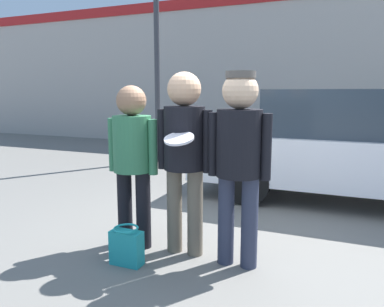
{
  "coord_description": "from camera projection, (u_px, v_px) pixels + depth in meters",
  "views": [
    {
      "loc": [
        1.17,
        -3.53,
        1.58
      ],
      "look_at": [
        -0.26,
        -0.13,
        0.97
      ],
      "focal_mm": 35.0,
      "sensor_mm": 36.0,
      "label": 1
    }
  ],
  "objects": [
    {
      "name": "person_right",
      "position": [
        239.0,
        150.0,
        3.29
      ],
      "size": [
        0.57,
        0.4,
        1.75
      ],
      "color": "#2D3347",
      "rests_on": "ground"
    },
    {
      "name": "person_left",
      "position": [
        133.0,
        152.0,
        3.74
      ],
      "size": [
        0.55,
        0.38,
        1.64
      ],
      "color": "black",
      "rests_on": "ground"
    },
    {
      "name": "ground_plane",
      "position": [
        219.0,
        244.0,
        3.91
      ],
      "size": [
        56.0,
        56.0,
        0.0
      ],
      "primitive_type": "plane",
      "color": "#66635E"
    },
    {
      "name": "handbag",
      "position": [
        127.0,
        247.0,
        3.44
      ],
      "size": [
        0.3,
        0.23,
        0.36
      ],
      "color": "teal",
      "rests_on": "ground"
    },
    {
      "name": "parked_car_near",
      "position": [
        361.0,
        146.0,
        5.4
      ],
      "size": [
        4.77,
        1.9,
        1.61
      ],
      "color": "silver",
      "rests_on": "ground"
    },
    {
      "name": "storefront_building",
      "position": [
        305.0,
        70.0,
        10.0
      ],
      "size": [
        24.0,
        0.22,
        4.26
      ],
      "color": "#B2A89E",
      "rests_on": "ground"
    },
    {
      "name": "person_middle_with_frisbee",
      "position": [
        184.0,
        146.0,
        3.55
      ],
      "size": [
        0.56,
        0.6,
        1.76
      ],
      "color": "#665B4C",
      "rests_on": "ground"
    }
  ]
}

